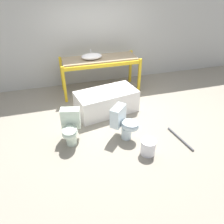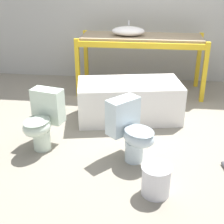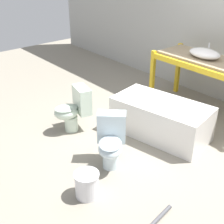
# 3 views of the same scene
# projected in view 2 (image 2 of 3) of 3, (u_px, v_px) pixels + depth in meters

# --- Properties ---
(ground_plane) EXTENTS (12.00, 12.00, 0.00)m
(ground_plane) POSITION_uv_depth(u_px,v_px,m) (139.00, 122.00, 4.50)
(ground_plane) COLOR gray
(shelving_rack) EXTENTS (2.14, 0.80, 0.99)m
(shelving_rack) POSITION_uv_depth(u_px,v_px,m) (141.00, 44.00, 5.26)
(shelving_rack) COLOR gold
(shelving_rack) RESTS_ON ground_plane
(sink_basin) EXTENTS (0.55, 0.35, 0.23)m
(sink_basin) POSITION_uv_depth(u_px,v_px,m) (128.00, 31.00, 5.16)
(sink_basin) COLOR white
(sink_basin) RESTS_ON shelving_rack
(bathtub_main) EXTENTS (1.56, 0.98, 0.55)m
(bathtub_main) POSITION_uv_depth(u_px,v_px,m) (129.00, 98.00, 4.48)
(bathtub_main) COLOR white
(bathtub_main) RESTS_ON ground_plane
(toilet_near) EXTENTS (0.46, 0.62, 0.70)m
(toilet_near) POSITION_uv_depth(u_px,v_px,m) (43.00, 119.00, 3.73)
(toilet_near) COLOR silver
(toilet_near) RESTS_ON ground_plane
(toilet_far) EXTENTS (0.64, 0.63, 0.70)m
(toilet_far) POSITION_uv_depth(u_px,v_px,m) (131.00, 130.00, 3.49)
(toilet_far) COLOR silver
(toilet_far) RESTS_ON ground_plane
(bucket_white) EXTENTS (0.30, 0.30, 0.31)m
(bucket_white) POSITION_uv_depth(u_px,v_px,m) (156.00, 180.00, 3.01)
(bucket_white) COLOR silver
(bucket_white) RESTS_ON ground_plane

